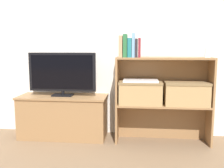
% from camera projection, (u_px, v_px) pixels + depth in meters
% --- Properties ---
extents(ground_plane, '(16.00, 16.00, 0.00)m').
position_uv_depth(ground_plane, '(111.00, 144.00, 2.69)').
color(ground_plane, brown).
extents(wall_back, '(10.00, 0.05, 2.40)m').
position_uv_depth(wall_back, '(114.00, 28.00, 2.91)').
color(wall_back, silver).
rests_on(wall_back, ground_plane).
extents(tv_stand, '(0.96, 0.38, 0.46)m').
position_uv_depth(tv_stand, '(63.00, 116.00, 2.89)').
color(tv_stand, olive).
rests_on(tv_stand, ground_plane).
extents(tv, '(0.73, 0.14, 0.47)m').
position_uv_depth(tv, '(62.00, 73.00, 2.82)').
color(tv, black).
rests_on(tv, tv_stand).
extents(bookshelf_lower_tier, '(0.97, 0.26, 0.41)m').
position_uv_depth(bookshelf_lower_tier, '(162.00, 116.00, 2.78)').
color(bookshelf_lower_tier, olive).
rests_on(bookshelf_lower_tier, ground_plane).
extents(bookshelf_upper_tier, '(0.97, 0.26, 0.48)m').
position_uv_depth(bookshelf_upper_tier, '(163.00, 75.00, 2.72)').
color(bookshelf_upper_tier, olive).
rests_on(bookshelf_upper_tier, bookshelf_lower_tier).
extents(book_tan, '(0.04, 0.12, 0.21)m').
position_uv_depth(book_tan, '(121.00, 46.00, 2.63)').
color(book_tan, tan).
rests_on(book_tan, bookshelf_upper_tier).
extents(book_forest, '(0.04, 0.13, 0.23)m').
position_uv_depth(book_forest, '(125.00, 46.00, 2.63)').
color(book_forest, '#286638').
rests_on(book_forest, bookshelf_upper_tier).
extents(book_teal, '(0.04, 0.13, 0.19)m').
position_uv_depth(book_teal, '(130.00, 48.00, 2.63)').
color(book_teal, '#1E7075').
rests_on(book_teal, bookshelf_upper_tier).
extents(book_skyblue, '(0.03, 0.13, 0.24)m').
position_uv_depth(book_skyblue, '(133.00, 45.00, 2.62)').
color(book_skyblue, '#709ECC').
rests_on(book_skyblue, bookshelf_upper_tier).
extents(book_charcoal, '(0.03, 0.13, 0.18)m').
position_uv_depth(book_charcoal, '(136.00, 48.00, 2.62)').
color(book_charcoal, '#232328').
rests_on(book_charcoal, bookshelf_upper_tier).
extents(book_maroon, '(0.02, 0.15, 0.19)m').
position_uv_depth(book_maroon, '(139.00, 48.00, 2.62)').
color(book_maroon, maroon).
rests_on(book_maroon, bookshelf_upper_tier).
extents(baby_monitor, '(0.05, 0.04, 0.13)m').
position_uv_depth(baby_monitor, '(208.00, 52.00, 2.59)').
color(baby_monitor, white).
rests_on(baby_monitor, bookshelf_upper_tier).
extents(storage_basket_left, '(0.44, 0.23, 0.23)m').
position_uv_depth(storage_basket_left, '(140.00, 92.00, 2.70)').
color(storage_basket_left, tan).
rests_on(storage_basket_left, bookshelf_lower_tier).
extents(storage_basket_right, '(0.44, 0.23, 0.23)m').
position_uv_depth(storage_basket_right, '(187.00, 93.00, 2.65)').
color(storage_basket_right, tan).
rests_on(storage_basket_right, bookshelf_lower_tier).
extents(laptop, '(0.35, 0.21, 0.02)m').
position_uv_depth(laptop, '(141.00, 81.00, 2.68)').
color(laptop, white).
rests_on(laptop, storage_basket_left).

